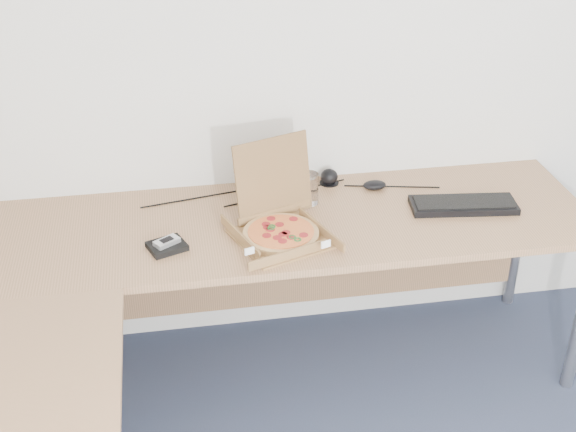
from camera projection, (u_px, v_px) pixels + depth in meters
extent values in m
cube|color=#A1734D|center=(270.00, 226.00, 3.01)|extent=(2.50, 0.70, 0.03)
cylinder|color=gray|center=(518.00, 239.00, 3.62)|extent=(0.05, 0.05, 0.70)
cube|color=olive|center=(281.00, 238.00, 2.89)|extent=(0.31, 0.31, 0.01)
cube|color=olive|center=(273.00, 178.00, 2.96)|extent=(0.31, 0.06, 0.31)
cylinder|color=tan|center=(281.00, 235.00, 2.88)|extent=(0.28, 0.28, 0.02)
cylinder|color=red|center=(281.00, 232.00, 2.87)|extent=(0.24, 0.24, 0.00)
cylinder|color=white|center=(309.00, 189.00, 3.10)|extent=(0.07, 0.07, 0.13)
cube|color=black|center=(463.00, 205.00, 3.09)|extent=(0.43, 0.19, 0.03)
ellipsoid|color=black|center=(375.00, 185.00, 3.23)|extent=(0.11, 0.09, 0.03)
cube|color=black|center=(167.00, 246.00, 2.83)|extent=(0.16, 0.15, 0.02)
cube|color=#B2B5BA|center=(167.00, 242.00, 2.82)|extent=(0.10, 0.09, 0.02)
ellipsoid|color=black|center=(329.00, 176.00, 3.27)|extent=(0.08, 0.08, 0.07)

